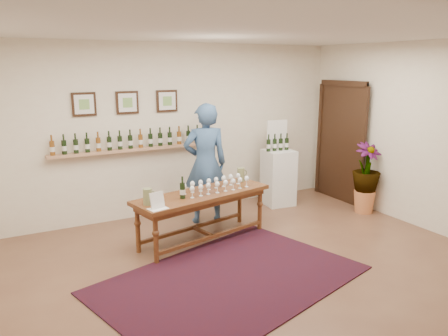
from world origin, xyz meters
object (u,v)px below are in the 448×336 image
tasting_table (203,200)px  potted_plant (366,178)px  display_pedestal (278,177)px  person (205,164)px

tasting_table → potted_plant: size_ratio=2.03×
tasting_table → display_pedestal: bearing=12.9°
potted_plant → person: person is taller
potted_plant → person: 2.73m
potted_plant → person: (-2.56, 0.87, 0.34)m
person → potted_plant: bearing=174.8°
tasting_table → potted_plant: potted_plant is taller
tasting_table → person: person is taller
person → display_pedestal: bearing=-159.1°
display_pedestal → person: (-1.53, -0.20, 0.45)m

